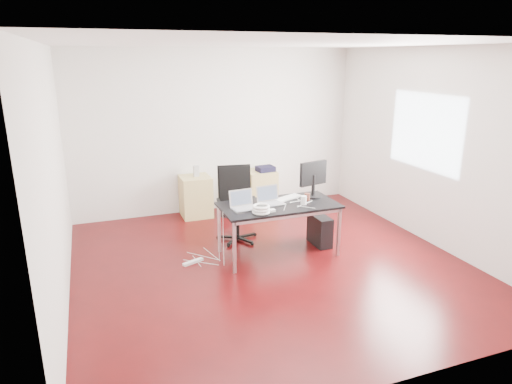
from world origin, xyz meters
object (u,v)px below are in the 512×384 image
object	(u,v)px
desk	(279,208)
pc_tower	(320,230)
filing_cabinet_left	(196,196)
office_chair	(236,200)
filing_cabinet_right	(260,190)

from	to	relation	value
desk	pc_tower	size ratio (longest dim) A/B	3.56
filing_cabinet_left	pc_tower	world-z (taller)	filing_cabinet_left
desk	office_chair	distance (m)	0.84
office_chair	filing_cabinet_right	distance (m)	1.49
office_chair	filing_cabinet_left	world-z (taller)	office_chair
filing_cabinet_right	pc_tower	size ratio (longest dim) A/B	1.56
desk	filing_cabinet_right	world-z (taller)	desk
office_chair	filing_cabinet_left	size ratio (longest dim) A/B	1.54
filing_cabinet_left	pc_tower	bearing A→B (deg)	-52.79
office_chair	filing_cabinet_right	bearing A→B (deg)	63.46
desk	office_chair	bearing A→B (deg)	115.55
filing_cabinet_right	office_chair	bearing A→B (deg)	-125.20
filing_cabinet_right	filing_cabinet_left	bearing A→B (deg)	180.00
desk	pc_tower	bearing A→B (deg)	8.04
office_chair	desk	bearing A→B (deg)	-55.79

